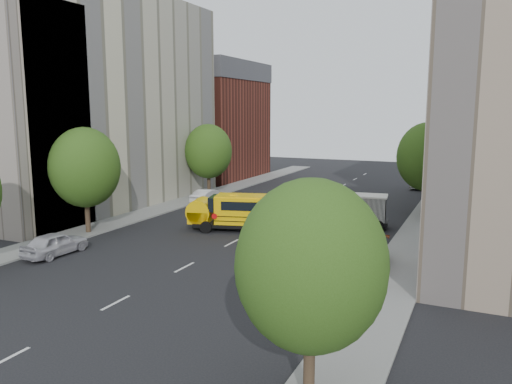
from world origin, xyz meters
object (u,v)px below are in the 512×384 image
Objects in this scene: street_tree_3 at (311,266)px; parked_car_1 at (209,196)px; street_tree_2 at (208,151)px; parked_car_3 at (361,256)px; street_tree_4 at (427,157)px; parked_car_5 at (419,183)px; safari_truck at (349,209)px; parked_car_0 at (55,244)px; school_bus at (258,211)px; street_tree_5 at (439,151)px; street_tree_1 at (85,167)px.

parked_car_1 is at bearing 125.12° from street_tree_3.
parked_car_3 is at bearing -41.52° from street_tree_2.
street_tree_4 is 1.92× the size of parked_car_5.
safari_truck is 1.42× the size of parked_car_1.
safari_truck is 1.44× the size of parked_car_0.
street_tree_2 is at bearing 148.35° from safari_truck.
school_bus is at bearing -131.78° from street_tree_4.
street_tree_3 reaches higher than parked_car_3.
school_bus is at bearing -46.93° from street_tree_2.
street_tree_5 is at bearing 28.61° from street_tree_2.
parked_car_1 is at bearing -88.65° from parked_car_0.
parked_car_5 is (-2.20, 15.08, -4.38)m from street_tree_4.
street_tree_2 is 22.00m from street_tree_4.
school_bus reaches higher than parked_car_5.
street_tree_2 is at bearing -56.59° from parked_car_1.
street_tree_1 reaches higher than parked_car_5.
parked_car_0 reaches higher than parked_car_1.
street_tree_2 is 5.91m from parked_car_1.
street_tree_3 is at bearing -90.00° from street_tree_4.
street_tree_5 is 20.59m from safari_truck.
school_bus is 12.40m from parked_car_1.
parked_car_3 is at bearing -79.72° from safari_truck.
parked_car_1 is (-9.15, 8.33, -0.83)m from school_bus.
street_tree_1 is 18.00m from street_tree_2.
safari_truck reaches higher than parked_car_1.
parked_car_5 is (17.60, 38.32, -0.06)m from parked_car_0.
safari_truck reaches higher than parked_car_5.
parked_car_1 is at bearing -169.45° from street_tree_4.
street_tree_1 reaches higher than safari_truck.
street_tree_4 is 9.85m from safari_truck.
street_tree_5 is at bearing -118.27° from parked_car_0.
safari_truck is (-4.87, -19.73, -3.32)m from street_tree_5.
street_tree_4 reaches higher than parked_car_0.
parked_car_1 is at bearing -141.72° from street_tree_5.
safari_truck is (17.13, -7.73, -3.44)m from street_tree_2.
street_tree_4 is 1.83× the size of parked_car_0.
parked_car_3 is at bearing -84.91° from parked_car_5.
parked_car_5 is at bearing 56.51° from school_bus.
street_tree_2 is at bearing 117.08° from school_bus.
street_tree_5 is at bearing -137.87° from parked_car_1.
parked_car_5 is at bearing 37.29° from street_tree_2.
parked_car_1 is 1.06× the size of parked_car_5.
street_tree_2 is 1.21× the size of safari_truck.
street_tree_5 is 40.61m from parked_car_0.
street_tree_4 is (22.00, 18.00, 0.12)m from street_tree_1.
street_tree_2 reaches higher than parked_car_1.
street_tree_3 is 1.61× the size of parked_car_0.
school_bus is at bearing -114.10° from street_tree_5.
parked_car_1 is at bearing 81.64° from street_tree_1.
school_bus is (-10.75, 19.97, -2.88)m from street_tree_3.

